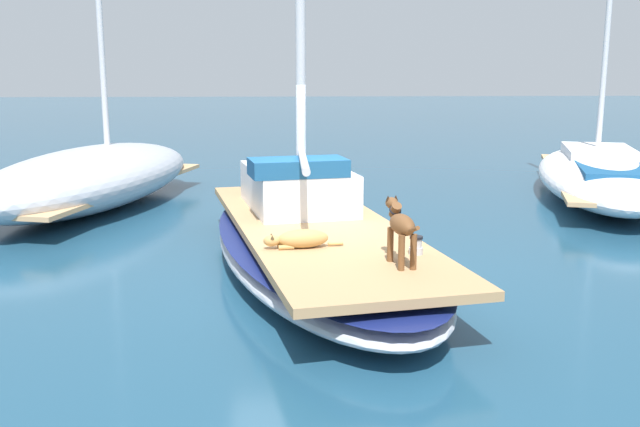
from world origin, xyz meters
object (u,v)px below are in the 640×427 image
(deck_winch, at_px, (416,246))
(sailboat_main, at_px, (316,247))
(moored_boat_port_side, at_px, (91,177))
(dog_tan, at_px, (300,239))
(dog_brown, at_px, (401,226))
(moored_boat_starboard_side, at_px, (601,174))

(deck_winch, bearing_deg, sailboat_main, 122.63)
(moored_boat_port_side, bearing_deg, deck_winch, -50.27)
(deck_winch, bearing_deg, dog_tan, 164.51)
(dog_brown, bearing_deg, moored_boat_port_side, 126.66)
(dog_brown, bearing_deg, moored_boat_starboard_side, 52.91)
(dog_tan, bearing_deg, deck_winch, -15.49)
(dog_tan, height_order, deck_winch, dog_tan)
(sailboat_main, relative_size, dog_brown, 8.10)
(sailboat_main, distance_m, dog_brown, 2.33)
(sailboat_main, xyz_separation_m, dog_brown, (0.81, -2.05, 0.75))
(moored_boat_port_side, bearing_deg, sailboat_main, -48.08)
(dog_brown, xyz_separation_m, moored_boat_port_side, (-5.03, 6.76, -0.46))
(dog_brown, relative_size, moored_boat_port_side, 0.13)
(moored_boat_port_side, bearing_deg, dog_tan, -56.45)
(deck_winch, bearing_deg, moored_boat_starboard_side, 52.61)
(moored_boat_starboard_side, bearing_deg, deck_winch, -127.39)
(deck_winch, relative_size, moored_boat_starboard_side, 0.03)
(moored_boat_starboard_side, height_order, moored_boat_port_side, moored_boat_starboard_side)
(sailboat_main, height_order, dog_tan, dog_tan)
(dog_brown, xyz_separation_m, deck_winch, (0.25, 0.40, -0.32))
(moored_boat_starboard_side, bearing_deg, dog_tan, -135.12)
(dog_brown, distance_m, moored_boat_starboard_side, 9.25)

